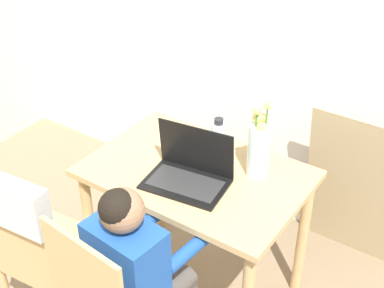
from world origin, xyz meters
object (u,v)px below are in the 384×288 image
Objects in this scene: laptop at (190,169)px; flower_vase at (259,147)px; water_bottle at (218,144)px; chair_spare at (27,233)px; person_seated at (138,266)px.

laptop is 0.31m from flower_vase.
flower_vase is 0.18m from water_bottle.
flower_vase is 1.49× the size of water_bottle.
water_bottle is at bearing -128.87° from chair_spare.
person_seated reaches higher than laptop.
water_bottle reaches higher than chair_spare.
person_seated is 0.70m from flower_vase.
laptop is (-0.06, 0.44, 0.16)m from person_seated.
chair_spare is at bearing 18.23° from person_seated.
person_seated is 4.22× the size of water_bottle.
chair_spare is 0.92× the size of person_seated.
flower_vase reaches higher than water_bottle.
person_seated reaches higher than water_bottle.
chair_spare is 2.60× the size of flower_vase.
chair_spare is 1.02m from flower_vase.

